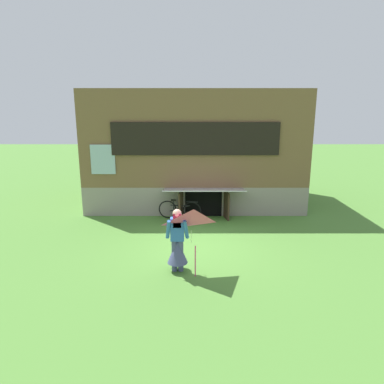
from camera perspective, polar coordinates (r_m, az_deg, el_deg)
ground_plane at (r=10.70m, az=0.39°, el=-8.79°), size 60.00×60.00×0.00m
log_house at (r=15.37m, az=0.17°, el=7.28°), size 8.68×5.90×4.76m
person at (r=8.92m, az=-2.67°, el=-8.72°), size 0.61×0.53×1.65m
kite at (r=8.13m, az=0.02°, el=-5.97°), size 1.12×1.13×1.69m
bicycle_black at (r=13.09m, az=-2.31°, el=-2.90°), size 1.61×0.31×0.74m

